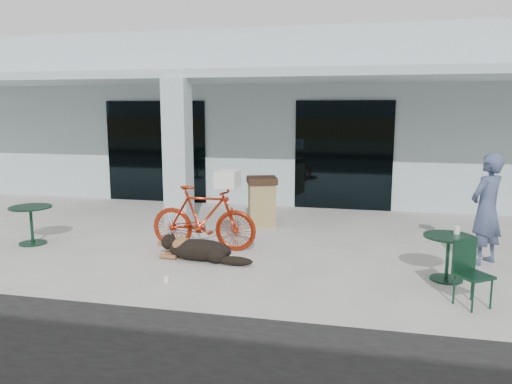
% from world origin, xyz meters
% --- Properties ---
extents(ground, '(80.00, 80.00, 0.00)m').
position_xyz_m(ground, '(0.00, 0.00, 0.00)').
color(ground, beige).
rests_on(ground, ground).
extents(building, '(22.00, 7.00, 4.50)m').
position_xyz_m(building, '(0.00, 8.50, 2.25)').
color(building, '#A4B3BA').
rests_on(building, ground).
extents(storefront_glass_left, '(2.80, 0.06, 2.70)m').
position_xyz_m(storefront_glass_left, '(-3.20, 4.98, 1.35)').
color(storefront_glass_left, black).
rests_on(storefront_glass_left, ground).
extents(storefront_glass_right, '(2.40, 0.06, 2.70)m').
position_xyz_m(storefront_glass_right, '(1.80, 4.98, 1.35)').
color(storefront_glass_right, black).
rests_on(storefront_glass_right, ground).
extents(column, '(0.50, 0.50, 3.12)m').
position_xyz_m(column, '(-1.50, 2.30, 1.56)').
color(column, '#A4B3BA').
rests_on(column, ground).
extents(overhang, '(22.00, 2.80, 0.18)m').
position_xyz_m(overhang, '(0.00, 3.60, 3.21)').
color(overhang, '#A4B3BA').
rests_on(overhang, column).
extents(bicycle, '(1.93, 0.58, 1.15)m').
position_xyz_m(bicycle, '(-0.42, 0.74, 0.58)').
color(bicycle, '#99220C').
rests_on(bicycle, ground).
extents(laundry_basket, '(0.37, 0.50, 0.29)m').
position_xyz_m(laundry_basket, '(0.03, 0.75, 1.30)').
color(laundry_basket, white).
rests_on(laundry_basket, bicycle).
extents(dog, '(1.29, 0.51, 0.42)m').
position_xyz_m(dog, '(-0.26, 0.06, 0.21)').
color(dog, black).
rests_on(dog, ground).
extents(cup_near_dog, '(0.08, 0.08, 0.09)m').
position_xyz_m(cup_near_dog, '(-0.40, -1.04, 0.05)').
color(cup_near_dog, white).
rests_on(cup_near_dog, ground).
extents(cafe_table_near, '(0.90, 0.90, 0.71)m').
position_xyz_m(cafe_table_near, '(-3.67, 0.36, 0.36)').
color(cafe_table_near, '#133623').
rests_on(cafe_table_near, ground).
extents(cafe_table_far, '(0.86, 0.86, 0.68)m').
position_xyz_m(cafe_table_far, '(3.61, -0.02, 0.34)').
color(cafe_table_far, '#133623').
rests_on(cafe_table_far, ground).
extents(cafe_chair_far_a, '(0.56, 0.56, 0.85)m').
position_xyz_m(cafe_chair_far_a, '(3.78, -1.00, 0.42)').
color(cafe_chair_far_a, '#133623').
rests_on(cafe_chair_far_a, ground).
extents(person, '(0.78, 0.77, 1.81)m').
position_xyz_m(person, '(4.31, 0.97, 0.91)').
color(person, '#404B6B').
rests_on(person, ground).
extents(cup_on_table, '(0.10, 0.10, 0.12)m').
position_xyz_m(cup_on_table, '(3.73, 0.11, 0.74)').
color(cup_on_table, white).
rests_on(cup_on_table, cafe_table_far).
extents(trash_receptacle, '(0.78, 0.78, 1.06)m').
position_xyz_m(trash_receptacle, '(0.20, 2.80, 0.53)').
color(trash_receptacle, '#927C4C').
rests_on(trash_receptacle, ground).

